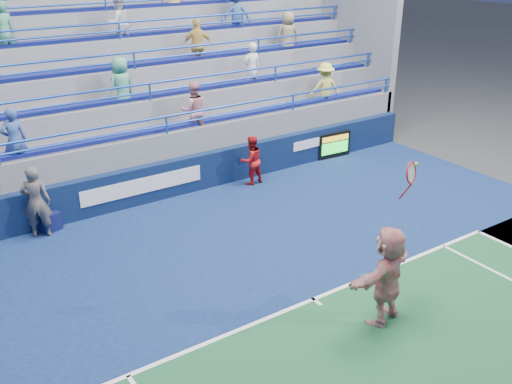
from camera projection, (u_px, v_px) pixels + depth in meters
ground at (313, 300)px, 11.89m from camera, size 120.00×120.00×0.00m
sponsor_wall at (173, 178)px, 16.61m from camera, size 18.00×0.32×1.10m
bleacher_stand at (121, 115)px, 19.08m from camera, size 18.00×5.60×6.13m
serve_speed_board at (334, 145)px, 19.60m from camera, size 1.30×0.22×0.90m
judge_chair at (48, 220)px, 14.70m from camera, size 0.62×0.63×0.87m
tennis_player at (387, 275)px, 10.89m from camera, size 1.97×1.02×3.26m
line_judge at (36, 202)px, 14.12m from camera, size 0.81×0.69×1.90m
ball_girl at (251, 160)px, 17.34m from camera, size 0.76×0.60×1.53m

